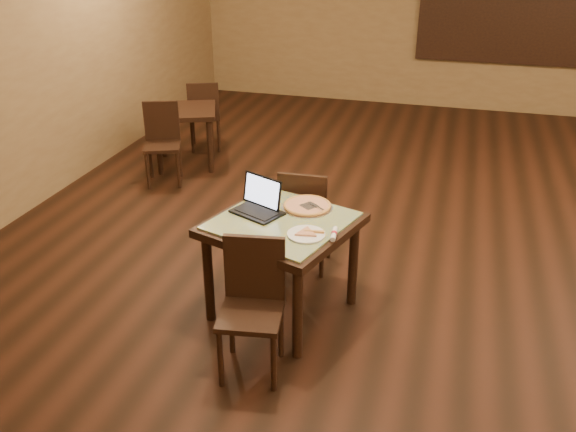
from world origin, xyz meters
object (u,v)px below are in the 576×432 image
(other_table_b, at_px, (184,118))
(other_table_b_chair_far, at_px, (204,112))
(pizza_pan, at_px, (307,207))
(laptop, at_px, (260,203))
(tiled_table, at_px, (282,233))
(chair_main_far, at_px, (304,215))
(chair_main_near, at_px, (253,298))
(other_table_b_chair_near, at_px, (162,138))

(other_table_b, distance_m, other_table_b_chair_far, 0.52)
(pizza_pan, height_order, other_table_b_chair_far, other_table_b_chair_far)
(pizza_pan, bearing_deg, laptop, -157.12)
(pizza_pan, bearing_deg, tiled_table, -116.57)
(pizza_pan, distance_m, other_table_b, 3.14)
(laptop, xyz_separation_m, other_table_b_chair_far, (-1.72, 3.00, -0.33))
(chair_main_far, bearing_deg, chair_main_near, 86.96)
(chair_main_near, bearing_deg, other_table_b, 112.29)
(other_table_b, bearing_deg, laptop, -76.69)
(tiled_table, distance_m, other_table_b_chair_far, 3.66)
(other_table_b, distance_m, other_table_b_chair_near, 0.52)
(chair_main_near, height_order, chair_main_far, same)
(tiled_table, relative_size, laptop, 2.81)
(other_table_b_chair_near, relative_size, other_table_b_chair_far, 1.00)
(chair_main_near, distance_m, laptop, 0.82)
(pizza_pan, bearing_deg, chair_main_far, 107.03)
(chair_main_near, relative_size, other_table_b_chair_far, 1.02)
(laptop, distance_m, other_table_b_chair_far, 3.48)
(other_table_b, relative_size, other_table_b_chair_near, 1.07)
(pizza_pan, xyz_separation_m, other_table_b_chair_near, (-2.10, 1.84, -0.27))
(tiled_table, xyz_separation_m, chair_main_far, (0.00, 0.62, -0.15))
(laptop, relative_size, other_table_b_chair_far, 0.47)
(laptop, xyz_separation_m, other_table_b_chair_near, (-1.78, 1.97, -0.33))
(other_table_b_chair_near, height_order, other_table_b_chair_far, same)
(laptop, height_order, other_table_b_chair_near, laptop)
(other_table_b_chair_far, bearing_deg, tiled_table, 99.90)
(laptop, bearing_deg, pizza_pan, 46.96)
(tiled_table, xyz_separation_m, other_table_b, (-1.95, 2.59, -0.10))
(laptop, distance_m, pizza_pan, 0.35)
(tiled_table, bearing_deg, chair_main_near, -73.17)
(tiled_table, bearing_deg, pizza_pan, 81.38)
(other_table_b_chair_far, bearing_deg, other_table_b, 65.00)
(laptop, relative_size, pizza_pan, 1.11)
(pizza_pan, distance_m, other_table_b_chair_far, 3.53)
(chair_main_near, height_order, other_table_b_chair_near, chair_main_near)
(tiled_table, xyz_separation_m, chair_main_near, (-0.01, -0.62, -0.15))
(other_table_b, bearing_deg, other_table_b_chair_far, 65.00)
(tiled_table, distance_m, laptop, 0.28)
(chair_main_far, distance_m, other_table_b_chair_near, 2.46)
(other_table_b, bearing_deg, chair_main_far, -67.08)
(tiled_table, distance_m, other_table_b_chair_near, 2.87)
(chair_main_near, distance_m, other_table_b, 3.75)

